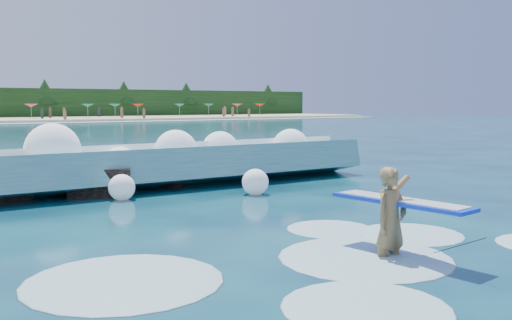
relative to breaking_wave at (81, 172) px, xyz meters
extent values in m
plane|color=#072039|center=(1.31, -6.99, -0.58)|extent=(200.00, 200.00, 0.00)
cube|color=teal|center=(0.00, -0.16, -0.10)|extent=(19.29, 2.94, 1.61)
cube|color=white|center=(0.00, 0.64, 0.38)|extent=(19.29, 1.36, 0.75)
cube|color=black|center=(0.28, -0.87, -0.25)|extent=(2.05, 1.85, 0.93)
cube|color=black|center=(2.98, 0.33, -0.12)|extent=(2.37, 2.26, 1.30)
imported|color=olive|center=(2.10, -10.07, 0.03)|extent=(0.70, 0.48, 1.86)
cube|color=#0C35DC|center=(2.38, -10.02, 0.35)|extent=(0.88, 2.59, 0.06)
cube|color=silver|center=(2.38, -10.02, 0.37)|extent=(0.75, 2.37, 0.06)
cylinder|color=black|center=(2.28, -11.27, -0.13)|extent=(0.01, 0.91, 0.43)
sphere|color=white|center=(-0.73, 0.21, 0.65)|extent=(1.59, 1.59, 1.59)
sphere|color=white|center=(1.02, -0.51, 0.25)|extent=(0.97, 0.97, 0.97)
sphere|color=white|center=(2.95, -0.23, 0.49)|extent=(1.38, 1.38, 1.38)
sphere|color=white|center=(4.83, 0.21, 0.43)|extent=(1.26, 1.26, 1.26)
sphere|color=white|center=(7.39, -0.39, 0.46)|extent=(1.29, 1.29, 1.29)
sphere|color=white|center=(0.51, -1.91, -0.25)|extent=(0.72, 0.72, 0.72)
sphere|color=white|center=(3.99, -3.19, -0.23)|extent=(0.76, 0.76, 0.76)
ellipsoid|color=silver|center=(1.78, -9.79, -0.58)|extent=(2.94, 2.94, 0.15)
ellipsoid|color=silver|center=(0.11, -11.50, -0.58)|extent=(2.20, 2.20, 0.11)
ellipsoid|color=silver|center=(3.77, -9.04, -0.58)|extent=(2.09, 2.09, 0.10)
ellipsoid|color=silver|center=(-2.05, -8.74, -0.58)|extent=(2.95, 2.95, 0.15)
ellipsoid|color=silver|center=(2.76, -7.81, -0.58)|extent=(1.81, 1.81, 0.09)
cone|color=#CE3C60|center=(14.88, 73.35, 1.67)|extent=(2.00, 2.00, 0.50)
cone|color=#137C63|center=(22.90, 71.74, 1.67)|extent=(2.00, 2.00, 0.50)
cone|color=#137C63|center=(27.33, 71.83, 1.67)|extent=(2.00, 2.00, 0.50)
cone|color=red|center=(32.07, 73.95, 1.67)|extent=(2.00, 2.00, 0.50)
cone|color=#137C63|center=(40.36, 75.10, 1.67)|extent=(2.00, 2.00, 0.50)
cone|color=#137C63|center=(46.17, 74.96, 1.67)|extent=(2.00, 2.00, 0.50)
cone|color=#CE3C60|center=(51.89, 74.27, 1.67)|extent=(2.00, 2.00, 0.50)
cone|color=red|center=(56.61, 73.65, 1.67)|extent=(2.00, 2.00, 0.50)
cube|color=#262633|center=(17.70, 63.74, 0.61)|extent=(0.35, 0.22, 1.58)
cube|color=#8C664C|center=(52.36, 70.02, 0.59)|extent=(0.35, 0.22, 1.55)
cube|color=#3F332D|center=(26.15, 65.78, 0.62)|extent=(0.35, 0.22, 1.61)
cube|color=brown|center=(42.09, 63.11, 0.58)|extent=(0.35, 0.22, 1.53)
cube|color=#3F332D|center=(39.84, 67.11, 0.58)|extent=(0.35, 0.22, 1.53)
cube|color=#8C664C|center=(49.74, 64.13, 0.50)|extent=(0.35, 0.22, 1.36)
cube|color=#262633|center=(25.74, 74.96, 0.54)|extent=(0.35, 0.22, 1.45)
cube|color=brown|center=(34.17, 72.48, 0.58)|extent=(0.35, 0.22, 1.52)
cube|color=#3F332D|center=(49.71, 68.48, 0.53)|extent=(0.35, 0.22, 1.43)
cube|color=#8C664C|center=(16.72, 62.04, 0.31)|extent=(0.35, 0.22, 1.61)
cube|color=#262633|center=(11.38, 68.26, 0.53)|extent=(0.35, 0.22, 1.42)
camera|label=1|loc=(-4.97, -16.54, 2.01)|focal=40.00mm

